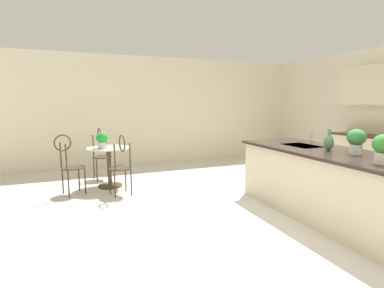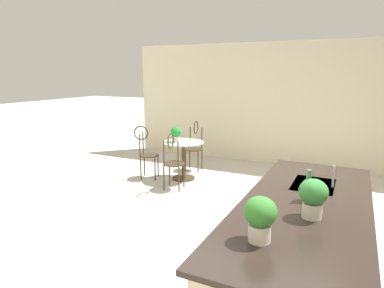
{
  "view_description": "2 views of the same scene",
  "coord_description": "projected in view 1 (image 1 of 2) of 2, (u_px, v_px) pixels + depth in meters",
  "views": [
    {
      "loc": [
        3.26,
        -2.33,
        1.56
      ],
      "look_at": [
        -0.51,
        -0.83,
        0.99
      ],
      "focal_mm": 27.87,
      "sensor_mm": 36.0,
      "label": 1
    },
    {
      "loc": [
        3.22,
        1.17,
        2.04
      ],
      "look_at": [
        -0.6,
        -0.71,
        1.13
      ],
      "focal_mm": 31.32,
      "sensor_mm": 36.0,
      "label": 2
    }
  ],
  "objects": [
    {
      "name": "kitchen_island",
      "position": [
        329.0,
        184.0,
        4.04
      ],
      "size": [
        2.8,
        1.06,
        0.92
      ],
      "color": "beige",
      "rests_on": "ground"
    },
    {
      "name": "bistro_table",
      "position": [
        109.0,
        163.0,
        5.52
      ],
      "size": [
        0.8,
        0.8,
        0.74
      ],
      "color": "#3D2D1E",
      "rests_on": "ground"
    },
    {
      "name": "vase_on_counter",
      "position": [
        329.0,
        142.0,
        4.01
      ],
      "size": [
        0.13,
        0.13,
        0.29
      ],
      "color": "#4C7A5B",
      "rests_on": "kitchen_island"
    },
    {
      "name": "chair_by_island",
      "position": [
        69.0,
        162.0,
        5.01
      ],
      "size": [
        0.49,
        0.52,
        1.04
      ],
      "color": "#3D2D1E",
      "rests_on": "ground"
    },
    {
      "name": "ground_plane",
      "position": [
        262.0,
        218.0,
        4.07
      ],
      "size": [
        40.0,
        40.0,
        0.0
      ],
      "primitive_type": "plane",
      "color": "beige"
    },
    {
      "name": "potted_plant_counter_far",
      "position": [
        384.0,
        147.0,
        3.1
      ],
      "size": [
        0.22,
        0.22,
        0.32
      ],
      "color": "beige",
      "rests_on": "kitchen_island"
    },
    {
      "name": "potted_plant_counter_near",
      "position": [
        356.0,
        140.0,
        3.71
      ],
      "size": [
        0.22,
        0.22,
        0.32
      ],
      "color": "beige",
      "rests_on": "kitchen_island"
    },
    {
      "name": "potted_plant_on_table",
      "position": [
        102.0,
        139.0,
        5.35
      ],
      "size": [
        0.2,
        0.2,
        0.29
      ],
      "color": "beige",
      "rests_on": "bistro_table"
    },
    {
      "name": "chair_toward_desk",
      "position": [
        101.0,
        151.0,
        6.1
      ],
      "size": [
        0.51,
        0.43,
        1.04
      ],
      "color": "#3D2D1E",
      "rests_on": "ground"
    },
    {
      "name": "chair_near_window",
      "position": [
        121.0,
        162.0,
        4.97
      ],
      "size": [
        0.51,
        0.44,
        1.04
      ],
      "color": "#3D2D1E",
      "rests_on": "ground"
    },
    {
      "name": "sink_faucet",
      "position": [
        312.0,
        138.0,
        4.53
      ],
      "size": [
        0.02,
        0.02,
        0.22
      ],
      "primitive_type": "cylinder",
      "color": "#B2B5BA",
      "rests_on": "kitchen_island"
    },
    {
      "name": "wall_left_window",
      "position": [
        168.0,
        111.0,
        7.8
      ],
      "size": [
        0.12,
        7.8,
        2.7
      ],
      "primitive_type": "cube",
      "color": "beige",
      "rests_on": "ground"
    }
  ]
}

